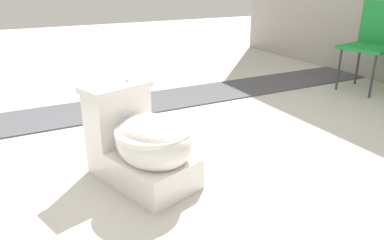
{
  "coord_description": "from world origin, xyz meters",
  "views": [
    {
      "loc": [
        1.87,
        -0.7,
        1.05
      ],
      "look_at": [
        0.14,
        0.19,
        0.3
      ],
      "focal_mm": 35.0,
      "sensor_mm": 36.0,
      "label": 1
    }
  ],
  "objects": [
    {
      "name": "gravel_strip",
      "position": [
        -1.11,
        0.5,
        0.01
      ],
      "size": [
        0.56,
        8.0,
        0.01
      ],
      "primitive_type": "cube",
      "color": "#4C4C51",
      "rests_on": "ground"
    },
    {
      "name": "folding_chair_left",
      "position": [
        -0.52,
        2.5,
        0.51
      ],
      "size": [
        0.51,
        0.51,
        0.83
      ],
      "rotation": [
        0.0,
        0.0,
        -1.39
      ],
      "color": "#1E8C38",
      "rests_on": "ground"
    },
    {
      "name": "toilet",
      "position": [
        0.14,
        -0.1,
        0.22
      ],
      "size": [
        0.71,
        0.55,
        0.52
      ],
      "rotation": [
        0.0,
        0.0,
        0.31
      ],
      "color": "white",
      "rests_on": "ground"
    },
    {
      "name": "ground_plane",
      "position": [
        0.0,
        0.0,
        0.0
      ],
      "size": [
        14.0,
        14.0,
        0.0
      ],
      "primitive_type": "plane",
      "color": "beige"
    }
  ]
}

